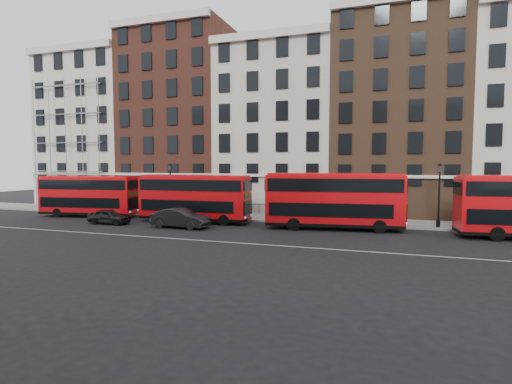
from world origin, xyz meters
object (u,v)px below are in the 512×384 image
(bus_a, at_px, (88,195))
(car_rear, at_px, (109,217))
(bus_c, at_px, (333,199))
(bus_b, at_px, (194,197))
(car_front, at_px, (180,218))

(bus_a, xyz_separation_m, car_rear, (5.27, -3.42, -1.57))
(bus_c, bearing_deg, bus_a, 172.66)
(bus_b, height_order, car_rear, bus_b)
(bus_c, height_order, car_front, bus_c)
(car_front, bearing_deg, car_rear, 93.16)
(bus_a, xyz_separation_m, bus_c, (24.73, -0.00, 0.25))
(bus_a, height_order, bus_c, bus_c)
(bus_b, relative_size, bus_c, 0.93)
(car_front, bearing_deg, bus_c, -72.62)
(car_rear, bearing_deg, car_front, -89.81)
(car_rear, relative_size, car_front, 0.78)
(bus_b, xyz_separation_m, car_rear, (-6.76, -3.42, -1.67))
(bus_b, bearing_deg, car_front, -84.86)
(bus_c, relative_size, car_front, 2.25)
(bus_c, xyz_separation_m, car_front, (-12.30, -3.31, -1.66))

